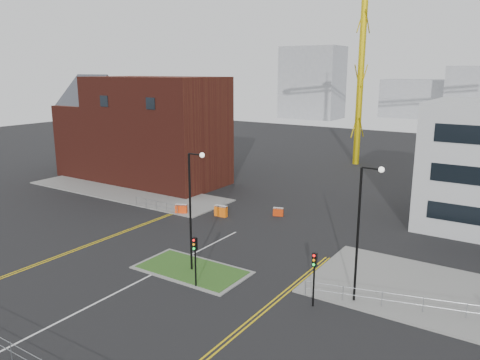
% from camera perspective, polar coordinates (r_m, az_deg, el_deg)
% --- Properties ---
extents(ground, '(200.00, 200.00, 0.00)m').
position_cam_1_polar(ground, '(32.57, -17.96, -14.48)').
color(ground, black).
rests_on(ground, ground).
extents(pavement_left, '(28.00, 8.00, 0.12)m').
position_cam_1_polar(pavement_left, '(60.32, -13.79, -1.30)').
color(pavement_left, slate).
rests_on(pavement_left, ground).
extents(island_kerb, '(8.60, 4.60, 0.08)m').
position_cam_1_polar(island_kerb, '(36.27, -5.90, -10.85)').
color(island_kerb, slate).
rests_on(island_kerb, ground).
extents(grass_island, '(8.00, 4.00, 0.12)m').
position_cam_1_polar(grass_island, '(36.26, -5.90, -10.82)').
color(grass_island, '#25541C').
rests_on(grass_island, ground).
extents(brick_building, '(24.20, 10.07, 14.24)m').
position_cam_1_polar(brick_building, '(65.27, -12.07, 5.95)').
color(brick_building, '#4B1A12').
rests_on(brick_building, ground).
extents(tower_crane, '(50.92, 16.64, 35.67)m').
position_cam_1_polar(tower_crane, '(77.43, 19.69, 19.86)').
color(tower_crane, '#DBBC0C').
rests_on(tower_crane, ground).
extents(streetlamp_island, '(1.46, 0.36, 9.18)m').
position_cam_1_polar(streetlamp_island, '(34.30, -5.83, -2.71)').
color(streetlamp_island, black).
rests_on(streetlamp_island, ground).
extents(streetlamp_right_near, '(1.46, 0.36, 9.18)m').
position_cam_1_polar(streetlamp_right_near, '(30.41, 14.63, -5.18)').
color(streetlamp_right_near, black).
rests_on(streetlamp_right_near, ground).
extents(traffic_light_island, '(0.28, 0.33, 3.65)m').
position_cam_1_polar(traffic_light_island, '(32.67, -5.51, -8.81)').
color(traffic_light_island, black).
rests_on(traffic_light_island, ground).
extents(traffic_light_right, '(0.28, 0.33, 3.65)m').
position_cam_1_polar(traffic_light_right, '(30.39, 9.03, -10.66)').
color(traffic_light_right, black).
rests_on(traffic_light_right, ground).
extents(railing_left, '(6.05, 0.05, 1.10)m').
position_cam_1_polar(railing_left, '(51.22, -10.19, -2.91)').
color(railing_left, gray).
rests_on(railing_left, ground).
extents(railing_right, '(19.05, 5.05, 1.10)m').
position_cam_1_polar(railing_right, '(32.33, 25.93, -13.88)').
color(railing_right, gray).
rests_on(railing_right, ground).
extents(centre_line, '(0.15, 30.00, 0.01)m').
position_cam_1_polar(centre_line, '(33.68, -15.26, -13.31)').
color(centre_line, silver).
rests_on(centre_line, ground).
extents(yellow_left_a, '(0.12, 24.00, 0.01)m').
position_cam_1_polar(yellow_left_a, '(44.81, -15.32, -6.53)').
color(yellow_left_a, gold).
rests_on(yellow_left_a, ground).
extents(yellow_left_b, '(0.12, 24.00, 0.01)m').
position_cam_1_polar(yellow_left_b, '(44.60, -15.06, -6.61)').
color(yellow_left_b, gold).
rests_on(yellow_left_b, ground).
extents(yellow_right_a, '(0.12, 20.00, 0.01)m').
position_cam_1_polar(yellow_right_a, '(30.94, 2.90, -15.33)').
color(yellow_right_a, gold).
rests_on(yellow_right_a, ground).
extents(yellow_right_b, '(0.12, 20.00, 0.01)m').
position_cam_1_polar(yellow_right_b, '(30.81, 3.40, -15.47)').
color(yellow_right_b, gold).
rests_on(yellow_right_b, ground).
extents(skyline_a, '(18.00, 12.00, 22.00)m').
position_cam_1_polar(skyline_a, '(151.37, 8.79, 11.64)').
color(skyline_a, gray).
rests_on(skyline_a, ground).
extents(skyline_d, '(30.00, 12.00, 12.00)m').
position_cam_1_polar(skyline_d, '(160.81, 22.35, 9.11)').
color(skyline_d, gray).
rests_on(skyline_d, ground).
extents(barrier_left, '(1.31, 0.89, 1.05)m').
position_cam_1_polar(barrier_left, '(49.75, -7.19, -3.49)').
color(barrier_left, '#FC420E').
rests_on(barrier_left, ground).
extents(barrier_mid, '(1.40, 0.53, 1.16)m').
position_cam_1_polar(barrier_mid, '(48.57, -2.35, -3.74)').
color(barrier_mid, orange).
rests_on(barrier_mid, ground).
extents(barrier_right, '(1.11, 0.66, 0.89)m').
position_cam_1_polar(barrier_right, '(48.87, 4.68, -3.85)').
color(barrier_right, red).
rests_on(barrier_right, ground).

